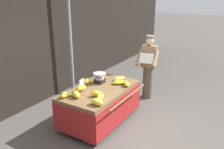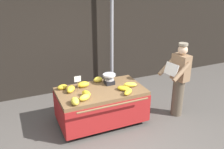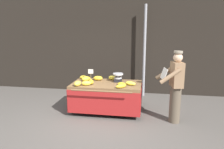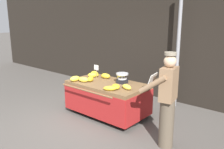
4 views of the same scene
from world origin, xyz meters
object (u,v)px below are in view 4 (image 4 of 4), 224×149
at_px(banana_cart, 107,92).
at_px(banana_bunch_8, 121,78).
at_px(banana_bunch_6, 110,88).
at_px(vendor_person, 167,100).
at_px(banana_bunch_1, 116,86).
at_px(weighing_scale, 122,78).
at_px(banana_bunch_5, 95,73).
at_px(street_pole, 178,50).
at_px(banana_bunch_4, 90,79).
at_px(banana_bunch_7, 127,87).
at_px(banana_bunch_9, 106,76).
at_px(banana_bunch_3, 93,75).
at_px(banana_bunch_2, 75,79).
at_px(price_sign, 96,69).
at_px(banana_bunch_0, 84,80).

height_order(banana_cart, banana_bunch_8, banana_bunch_8).
height_order(banana_bunch_6, vendor_person, vendor_person).
distance_m(banana_bunch_1, banana_bunch_6, 0.19).
height_order(weighing_scale, banana_bunch_5, weighing_scale).
distance_m(street_pole, banana_bunch_6, 2.17).
distance_m(banana_bunch_4, banana_bunch_7, 1.02).
xyz_separation_m(banana_cart, banana_bunch_1, (0.43, -0.22, 0.26)).
distance_m(street_pole, banana_bunch_5, 2.19).
bearing_deg(weighing_scale, banana_bunch_9, 172.51).
distance_m(weighing_scale, banana_bunch_5, 1.03).
bearing_deg(banana_bunch_3, banana_bunch_8, 19.38).
relative_size(banana_bunch_2, banana_bunch_4, 1.16).
xyz_separation_m(banana_cart, banana_bunch_5, (-0.74, 0.34, 0.27)).
bearing_deg(banana_bunch_3, banana_bunch_5, 127.04).
bearing_deg(banana_bunch_4, banana_cart, 24.08).
bearing_deg(banana_bunch_3, banana_bunch_2, -96.62).
distance_m(price_sign, banana_bunch_3, 0.24).
xyz_separation_m(banana_bunch_2, banana_bunch_4, (0.29, 0.22, -0.00)).
relative_size(banana_bunch_3, vendor_person, 0.16).
height_order(weighing_scale, banana_bunch_6, weighing_scale).
relative_size(banana_bunch_6, banana_bunch_7, 0.97).
xyz_separation_m(banana_bunch_1, banana_bunch_8, (-0.35, 0.62, 0.02)).
bearing_deg(banana_bunch_8, weighing_scale, -46.86).
relative_size(street_pole, weighing_scale, 10.59).
height_order(banana_bunch_4, vendor_person, vendor_person).
height_order(banana_cart, banana_bunch_4, banana_bunch_4).
bearing_deg(banana_bunch_5, banana_bunch_2, -84.61).
xyz_separation_m(banana_cart, banana_bunch_9, (-0.30, 0.28, 0.27)).
distance_m(banana_bunch_3, banana_bunch_4, 0.40).
distance_m(weighing_scale, banana_bunch_2, 1.12).
xyz_separation_m(banana_bunch_0, banana_bunch_8, (0.55, 0.72, -0.00)).
relative_size(banana_bunch_6, banana_bunch_8, 1.31).
distance_m(banana_bunch_2, banana_bunch_7, 1.34).
relative_size(banana_bunch_1, vendor_person, 0.17).
bearing_deg(price_sign, banana_cart, -14.57).
distance_m(banana_bunch_5, banana_bunch_6, 1.39).
bearing_deg(banana_bunch_3, banana_bunch_1, -19.96).
xyz_separation_m(weighing_scale, banana_bunch_8, (-0.19, 0.20, -0.06)).
relative_size(banana_cart, banana_bunch_0, 7.74).
xyz_separation_m(street_pole, banana_bunch_7, (-0.30, -1.70, -0.64)).
distance_m(banana_bunch_2, banana_bunch_6, 1.10).
bearing_deg(banana_cart, price_sign, 165.43).
bearing_deg(banana_bunch_7, street_pole, 79.89).
distance_m(banana_cart, weighing_scale, 0.48).
distance_m(price_sign, banana_bunch_6, 1.06).
distance_m(banana_bunch_0, banana_bunch_2, 0.22).
bearing_deg(vendor_person, banana_bunch_8, 154.13).
distance_m(street_pole, banana_bunch_9, 1.92).
distance_m(banana_cart, banana_bunch_1, 0.55).
xyz_separation_m(banana_bunch_0, banana_bunch_5, (-0.28, 0.65, -0.01)).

